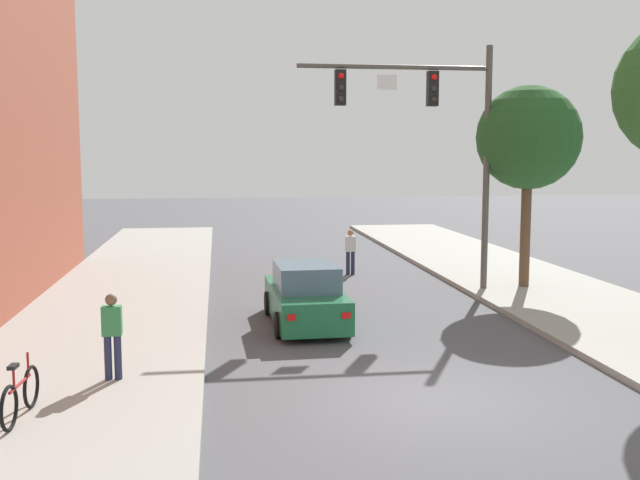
# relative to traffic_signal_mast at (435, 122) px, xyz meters

# --- Properties ---
(ground_plane) EXTENTS (120.00, 120.00, 0.00)m
(ground_plane) POSITION_rel_traffic_signal_mast_xyz_m (-2.93, -9.62, -5.31)
(ground_plane) COLOR #4C4C51
(sidewalk_left) EXTENTS (5.00, 60.00, 0.15)m
(sidewalk_left) POSITION_rel_traffic_signal_mast_xyz_m (-9.43, -9.62, -5.24)
(sidewalk_left) COLOR #99968E
(sidewalk_left) RESTS_ON ground
(traffic_signal_mast) EXTENTS (6.01, 0.38, 7.50)m
(traffic_signal_mast) POSITION_rel_traffic_signal_mast_xyz_m (0.00, 0.00, 0.00)
(traffic_signal_mast) COLOR #514C47
(traffic_signal_mast) RESTS_ON sidewalk_right
(car_lead_green) EXTENTS (1.93, 4.28, 1.60)m
(car_lead_green) POSITION_rel_traffic_signal_mast_xyz_m (-4.43, -3.58, -4.59)
(car_lead_green) COLOR #1E663D
(car_lead_green) RESTS_ON ground
(pedestrian_sidewalk_left_walker) EXTENTS (0.36, 0.22, 1.64)m
(pedestrian_sidewalk_left_walker) POSITION_rel_traffic_signal_mast_xyz_m (-8.62, -8.11, -4.25)
(pedestrian_sidewalk_left_walker) COLOR #232847
(pedestrian_sidewalk_left_walker) RESTS_ON sidewalk_left
(pedestrian_crossing_road) EXTENTS (0.36, 0.22, 1.64)m
(pedestrian_crossing_road) POSITION_rel_traffic_signal_mast_xyz_m (-1.89, 3.94, -4.40)
(pedestrian_crossing_road) COLOR #232847
(pedestrian_crossing_road) RESTS_ON ground
(bicycle_leaning) EXTENTS (0.19, 1.77, 0.98)m
(bicycle_leaning) POSITION_rel_traffic_signal_mast_xyz_m (-9.80, -10.03, -4.77)
(bicycle_leaning) COLOR black
(bicycle_leaning) RESTS_ON sidewalk_left
(street_tree_second) EXTENTS (3.25, 3.25, 6.35)m
(street_tree_second) POSITION_rel_traffic_signal_mast_xyz_m (3.07, 0.15, -0.47)
(street_tree_second) COLOR brown
(street_tree_second) RESTS_ON sidewalk_right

